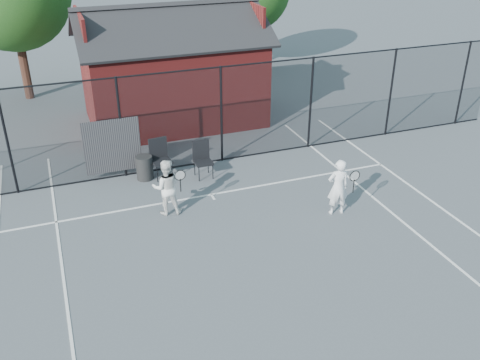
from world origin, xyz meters
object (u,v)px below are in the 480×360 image
object	(u,v)px
chair_left	(161,160)
chair_right	(203,161)
player_back	(166,187)
waste_bin	(145,168)
clubhouse	(172,77)
player_front	(338,187)

from	to	relation	value
chair_left	chair_right	world-z (taller)	chair_left
player_back	waste_bin	world-z (taller)	player_back
player_back	chair_left	distance (m)	2.07
waste_bin	chair_left	bearing A→B (deg)	-10.14
player_back	waste_bin	size ratio (longest dim) A/B	2.12
clubhouse	player_back	xyz separation A→B (m)	(-1.84, -6.52, -0.86)
player_front	chair_right	xyz separation A→B (m)	(-2.61, 3.17, -0.24)
chair_left	chair_right	distance (m)	1.22
player_back	chair_right	distance (m)	2.20
player_back	chair_right	xyz separation A→B (m)	(1.47, 1.62, -0.22)
player_front	waste_bin	world-z (taller)	player_front
player_front	waste_bin	distance (m)	5.63
chair_left	chair_right	bearing A→B (deg)	-26.95
clubhouse	player_front	world-z (taller)	clubhouse
clubhouse	player_front	bearing A→B (deg)	-74.48
clubhouse	waste_bin	size ratio (longest dim) A/B	9.20
clubhouse	player_front	size ratio (longest dim) A/B	4.27
chair_right	player_front	bearing A→B (deg)	-51.81
chair_left	waste_bin	distance (m)	0.54
clubhouse	chair_right	distance (m)	5.03
chair_right	clubhouse	bearing A→B (deg)	84.29
player_front	waste_bin	xyz separation A→B (m)	(-4.25, 3.67, -0.41)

